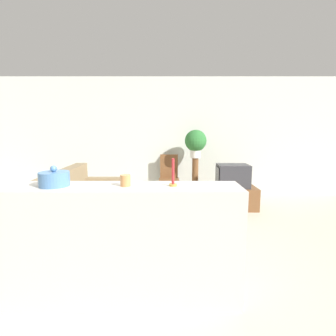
{
  "coord_description": "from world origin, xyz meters",
  "views": [
    {
      "loc": [
        0.52,
        -2.62,
        1.59
      ],
      "look_at": [
        0.52,
        2.1,
        0.85
      ],
      "focal_mm": 28.0,
      "sensor_mm": 36.0,
      "label": 1
    }
  ],
  "objects_px": {
    "couch": "(86,208)",
    "wooden_chair": "(169,175)",
    "potted_plant": "(196,142)",
    "television": "(233,176)",
    "decorative_bowl": "(54,179)"
  },
  "relations": [
    {
      "from": "couch",
      "to": "wooden_chair",
      "type": "distance_m",
      "value": 2.16
    },
    {
      "from": "wooden_chair",
      "to": "potted_plant",
      "type": "xyz_separation_m",
      "value": [
        0.57,
        -0.13,
        0.75
      ]
    },
    {
      "from": "television",
      "to": "potted_plant",
      "type": "distance_m",
      "value": 1.08
    },
    {
      "from": "couch",
      "to": "television",
      "type": "distance_m",
      "value": 2.78
    },
    {
      "from": "decorative_bowl",
      "to": "couch",
      "type": "bearing_deg",
      "value": 100.23
    },
    {
      "from": "wooden_chair",
      "to": "potted_plant",
      "type": "relative_size",
      "value": 1.65
    },
    {
      "from": "television",
      "to": "potted_plant",
      "type": "bearing_deg",
      "value": 140.27
    },
    {
      "from": "potted_plant",
      "to": "decorative_bowl",
      "type": "height_order",
      "value": "potted_plant"
    },
    {
      "from": "television",
      "to": "decorative_bowl",
      "type": "bearing_deg",
      "value": -129.31
    },
    {
      "from": "television",
      "to": "potted_plant",
      "type": "relative_size",
      "value": 1.02
    },
    {
      "from": "wooden_chair",
      "to": "decorative_bowl",
      "type": "distance_m",
      "value": 3.65
    },
    {
      "from": "couch",
      "to": "wooden_chair",
      "type": "relative_size",
      "value": 1.79
    },
    {
      "from": "couch",
      "to": "decorative_bowl",
      "type": "height_order",
      "value": "decorative_bowl"
    },
    {
      "from": "television",
      "to": "decorative_bowl",
      "type": "height_order",
      "value": "decorative_bowl"
    },
    {
      "from": "potted_plant",
      "to": "decorative_bowl",
      "type": "xyz_separation_m",
      "value": [
        -1.59,
        -3.32,
        -0.15
      ]
    }
  ]
}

